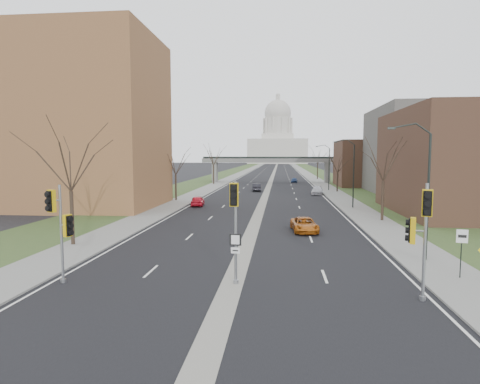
% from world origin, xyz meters
% --- Properties ---
extents(ground, '(700.00, 700.00, 0.00)m').
position_xyz_m(ground, '(0.00, 0.00, 0.00)').
color(ground, black).
rests_on(ground, ground).
extents(road_surface, '(20.00, 600.00, 0.01)m').
position_xyz_m(road_surface, '(0.00, 150.00, 0.01)').
color(road_surface, black).
rests_on(road_surface, ground).
extents(median_strip, '(1.20, 600.00, 0.02)m').
position_xyz_m(median_strip, '(0.00, 150.00, 0.00)').
color(median_strip, gray).
rests_on(median_strip, ground).
extents(sidewalk_right, '(4.00, 600.00, 0.12)m').
position_xyz_m(sidewalk_right, '(12.00, 150.00, 0.06)').
color(sidewalk_right, gray).
rests_on(sidewalk_right, ground).
extents(sidewalk_left, '(4.00, 600.00, 0.12)m').
position_xyz_m(sidewalk_left, '(-12.00, 150.00, 0.06)').
color(sidewalk_left, gray).
rests_on(sidewalk_left, ground).
extents(grass_verge_right, '(8.00, 600.00, 0.10)m').
position_xyz_m(grass_verge_right, '(18.00, 150.00, 0.05)').
color(grass_verge_right, '#2B3E1C').
rests_on(grass_verge_right, ground).
extents(grass_verge_left, '(8.00, 600.00, 0.10)m').
position_xyz_m(grass_verge_left, '(-18.00, 150.00, 0.05)').
color(grass_verge_left, '#2B3E1C').
rests_on(grass_verge_left, ground).
extents(apartment_building, '(25.00, 16.00, 22.00)m').
position_xyz_m(apartment_building, '(-26.00, 30.00, 11.00)').
color(apartment_building, olive).
rests_on(apartment_building, ground).
extents(commercial_block_near, '(16.00, 20.00, 12.00)m').
position_xyz_m(commercial_block_near, '(24.00, 28.00, 6.00)').
color(commercial_block_near, '#462F21').
rests_on(commercial_block_near, ground).
extents(commercial_block_mid, '(18.00, 22.00, 15.00)m').
position_xyz_m(commercial_block_mid, '(28.00, 52.00, 7.50)').
color(commercial_block_mid, '#5F5D57').
rests_on(commercial_block_mid, ground).
extents(commercial_block_far, '(14.00, 14.00, 10.00)m').
position_xyz_m(commercial_block_far, '(22.00, 70.00, 5.00)').
color(commercial_block_far, '#462F21').
rests_on(commercial_block_far, ground).
extents(pedestrian_bridge, '(34.00, 3.00, 6.45)m').
position_xyz_m(pedestrian_bridge, '(0.00, 80.00, 4.84)').
color(pedestrian_bridge, slate).
rests_on(pedestrian_bridge, ground).
extents(capitol, '(48.00, 42.00, 55.75)m').
position_xyz_m(capitol, '(0.00, 320.00, 18.60)').
color(capitol, beige).
rests_on(capitol, ground).
extents(streetlight_near, '(2.61, 0.20, 8.70)m').
position_xyz_m(streetlight_near, '(10.99, 6.00, 6.95)').
color(streetlight_near, black).
rests_on(streetlight_near, sidewalk_right).
extents(streetlight_mid, '(2.61, 0.20, 8.70)m').
position_xyz_m(streetlight_mid, '(10.99, 32.00, 6.95)').
color(streetlight_mid, black).
rests_on(streetlight_mid, sidewalk_right).
extents(streetlight_far, '(2.61, 0.20, 8.70)m').
position_xyz_m(streetlight_far, '(10.99, 58.00, 6.95)').
color(streetlight_far, black).
rests_on(streetlight_far, sidewalk_right).
extents(tree_left_a, '(7.20, 7.20, 9.40)m').
position_xyz_m(tree_left_a, '(-13.00, 8.00, 6.64)').
color(tree_left_a, '#382B21').
rests_on(tree_left_a, sidewalk_left).
extents(tree_left_b, '(6.75, 6.75, 8.81)m').
position_xyz_m(tree_left_b, '(-13.00, 38.00, 6.23)').
color(tree_left_b, '#382B21').
rests_on(tree_left_b, sidewalk_left).
extents(tree_left_c, '(7.65, 7.65, 9.99)m').
position_xyz_m(tree_left_c, '(-13.00, 72.00, 7.04)').
color(tree_left_c, '#382B21').
rests_on(tree_left_c, sidewalk_left).
extents(tree_right_a, '(7.20, 7.20, 9.40)m').
position_xyz_m(tree_right_a, '(13.00, 22.00, 6.64)').
color(tree_right_a, '#382B21').
rests_on(tree_right_a, sidewalk_right).
extents(tree_right_b, '(6.30, 6.30, 8.22)m').
position_xyz_m(tree_right_b, '(13.00, 55.00, 5.82)').
color(tree_right_b, '#382B21').
rests_on(tree_right_b, sidewalk_right).
extents(tree_right_c, '(7.65, 7.65, 9.99)m').
position_xyz_m(tree_right_c, '(13.00, 95.00, 7.04)').
color(tree_right_c, '#382B21').
rests_on(tree_right_c, sidewalk_right).
extents(signal_pole_left, '(1.19, 0.88, 5.25)m').
position_xyz_m(signal_pole_left, '(-8.90, -0.70, 3.44)').
color(signal_pole_left, gray).
rests_on(signal_pole_left, ground).
extents(signal_pole_median, '(0.63, 0.88, 5.42)m').
position_xyz_m(signal_pole_median, '(0.17, -0.00, 3.77)').
color(signal_pole_median, gray).
rests_on(signal_pole_median, ground).
extents(signal_pole_right, '(0.92, 1.20, 5.51)m').
position_xyz_m(signal_pole_right, '(8.92, -1.41, 3.60)').
color(signal_pole_right, gray).
rests_on(signal_pole_right, ground).
extents(speed_limit_sign, '(0.57, 0.15, 2.67)m').
position_xyz_m(speed_limit_sign, '(12.30, 2.20, 1.95)').
color(speed_limit_sign, black).
rests_on(speed_limit_sign, sidewalk_right).
extents(car_left_near, '(2.09, 4.24, 1.39)m').
position_xyz_m(car_left_near, '(-8.55, 32.43, 0.70)').
color(car_left_near, red).
rests_on(car_left_near, ground).
extents(car_left_far, '(1.93, 4.49, 1.44)m').
position_xyz_m(car_left_far, '(-2.00, 55.77, 0.72)').
color(car_left_far, black).
rests_on(car_left_far, ground).
extents(car_right_near, '(2.51, 4.73, 1.27)m').
position_xyz_m(car_right_near, '(4.66, 15.32, 0.63)').
color(car_right_near, '#AB5512').
rests_on(car_right_near, ground).
extents(car_right_mid, '(2.45, 4.96, 1.39)m').
position_xyz_m(car_right_mid, '(8.91, 49.96, 0.69)').
color(car_right_mid, silver).
rests_on(car_right_mid, ground).
extents(car_right_far, '(1.79, 3.76, 1.24)m').
position_xyz_m(car_right_far, '(5.99, 80.77, 0.62)').
color(car_right_far, navy).
rests_on(car_right_far, ground).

